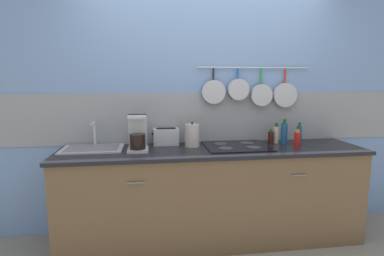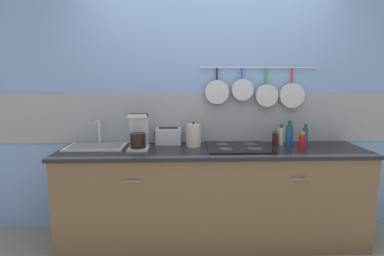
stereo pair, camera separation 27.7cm
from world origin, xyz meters
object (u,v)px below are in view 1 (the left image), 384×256
(toaster, at_px, (166,137))
(bottle_cooking_wine, at_px, (271,137))
(bottle_olive_oil, at_px, (284,133))
(bottle_vinegar, at_px, (299,134))
(bottle_hot_sauce, at_px, (276,134))
(bottle_dish_soap, at_px, (297,139))
(coffee_maker, at_px, (138,136))
(kettle, at_px, (192,135))

(toaster, relative_size, bottle_cooking_wine, 1.78)
(bottle_olive_oil, height_order, bottle_vinegar, bottle_olive_oil)
(bottle_cooking_wine, distance_m, bottle_hot_sauce, 0.08)
(bottle_dish_soap, xyz_separation_m, bottle_vinegar, (0.07, 0.10, 0.02))
(bottle_cooking_wine, height_order, bottle_hot_sauce, bottle_hot_sauce)
(toaster, xyz_separation_m, bottle_cooking_wine, (1.06, -0.10, -0.02))
(bottle_vinegar, bearing_deg, coffee_maker, -177.31)
(bottle_cooking_wine, bearing_deg, bottle_olive_oil, 1.08)
(toaster, xyz_separation_m, kettle, (0.25, -0.10, 0.03))
(coffee_maker, height_order, bottle_cooking_wine, coffee_maker)
(toaster, xyz_separation_m, bottle_olive_oil, (1.20, -0.09, 0.03))
(kettle, relative_size, bottle_cooking_wine, 1.60)
(kettle, distance_m, bottle_cooking_wine, 0.81)
(bottle_cooking_wine, bearing_deg, coffee_maker, -175.41)
(bottle_hot_sauce, bearing_deg, kettle, -177.55)
(kettle, relative_size, bottle_vinegar, 1.11)
(bottle_cooking_wine, distance_m, bottle_dish_soap, 0.26)
(bottle_dish_soap, relative_size, bottle_vinegar, 0.75)
(kettle, bearing_deg, bottle_vinegar, -1.21)
(toaster, bearing_deg, kettle, -22.82)
(bottle_dish_soap, bearing_deg, toaster, 169.76)
(bottle_olive_oil, bearing_deg, coffee_maker, -175.75)
(toaster, bearing_deg, bottle_cooking_wine, -5.26)
(bottle_hot_sauce, xyz_separation_m, bottle_vinegar, (0.22, -0.06, 0.00))
(kettle, bearing_deg, bottle_dish_soap, -6.99)
(bottle_cooking_wine, xyz_separation_m, bottle_hot_sauce, (0.07, 0.03, 0.03))
(bottle_hot_sauce, bearing_deg, bottle_olive_oil, -20.08)
(toaster, distance_m, bottle_cooking_wine, 1.06)
(bottle_hot_sauce, relative_size, bottle_olive_oil, 0.84)
(toaster, distance_m, bottle_hot_sauce, 1.13)
(coffee_maker, height_order, toaster, coffee_maker)
(kettle, relative_size, bottle_hot_sauce, 1.16)
(bottle_vinegar, bearing_deg, bottle_olive_oil, 167.14)
(bottle_olive_oil, relative_size, bottle_dish_soap, 1.53)
(kettle, xyz_separation_m, bottle_cooking_wine, (0.81, 0.01, -0.04))
(bottle_vinegar, bearing_deg, bottle_cooking_wine, 173.99)
(coffee_maker, distance_m, bottle_cooking_wine, 1.34)
(toaster, xyz_separation_m, bottle_hot_sauce, (1.13, -0.07, 0.01))
(toaster, bearing_deg, coffee_maker, -142.97)
(bottle_cooking_wine, relative_size, bottle_hot_sauce, 0.72)
(bottle_hot_sauce, distance_m, bottle_dish_soap, 0.22)
(toaster, height_order, kettle, kettle)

